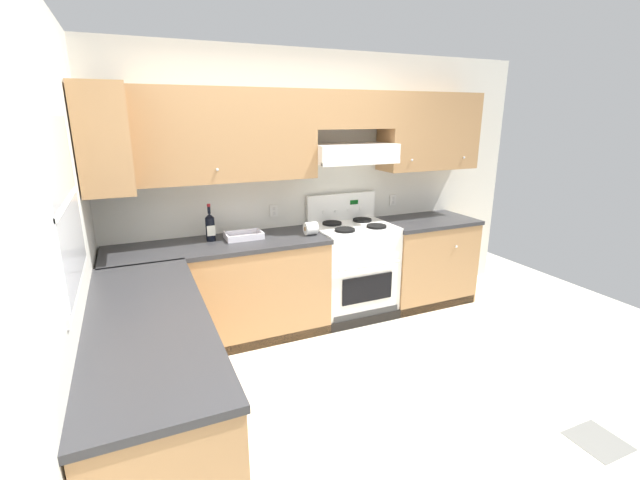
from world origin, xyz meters
name	(u,v)px	position (x,y,z in m)	size (l,w,h in m)	color
ground_plane	(348,401)	(0.00, 0.00, 0.00)	(7.04, 7.04, 0.00)	beige
floor_accent_tile	(598,441)	(1.25, -0.99, 0.00)	(0.30, 0.30, 0.01)	slate
wall_back	(314,167)	(0.40, 1.53, 1.48)	(4.68, 0.57, 2.55)	silver
wall_left	(66,236)	(-1.59, 0.23, 1.34)	(0.47, 4.00, 2.55)	silver
counter_back_run	(301,280)	(0.14, 1.24, 0.45)	(3.60, 0.65, 0.91)	#A87A4C
counter_left_run	(156,390)	(-1.24, 0.00, 0.45)	(0.63, 1.91, 0.91)	#A87A4C
stove	(353,269)	(0.70, 1.25, 0.48)	(0.76, 0.62, 1.20)	white
wine_bottle	(210,226)	(-0.65, 1.35, 1.04)	(0.08, 0.08, 0.33)	black
bowl	(244,236)	(-0.38, 1.31, 0.93)	(0.32, 0.21, 0.06)	silver
paper_towel_roll	(311,228)	(0.22, 1.18, 0.97)	(0.11, 0.12, 0.12)	white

